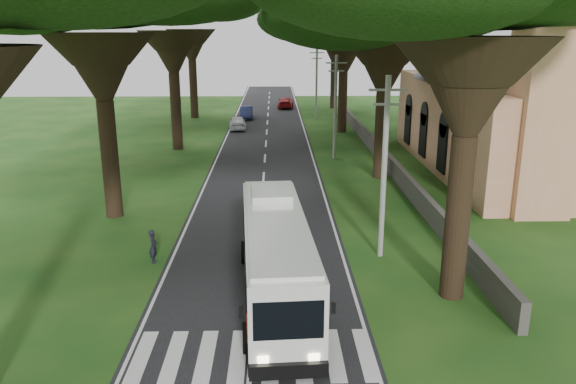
% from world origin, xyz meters
% --- Properties ---
extents(ground, '(140.00, 140.00, 0.00)m').
position_xyz_m(ground, '(0.00, 0.00, 0.00)').
color(ground, '#154213').
rests_on(ground, ground).
extents(road, '(8.00, 120.00, 0.04)m').
position_xyz_m(road, '(0.00, 25.00, 0.01)').
color(road, black).
rests_on(road, ground).
extents(crosswalk, '(8.00, 3.00, 0.01)m').
position_xyz_m(crosswalk, '(0.00, -2.00, 0.00)').
color(crosswalk, silver).
rests_on(crosswalk, ground).
extents(property_wall, '(0.35, 50.00, 1.20)m').
position_xyz_m(property_wall, '(9.00, 24.00, 0.60)').
color(property_wall, '#383533').
rests_on(property_wall, ground).
extents(church, '(14.00, 24.00, 11.60)m').
position_xyz_m(church, '(17.86, 21.55, 4.91)').
color(church, tan).
rests_on(church, ground).
extents(pole_near, '(1.60, 0.24, 8.00)m').
position_xyz_m(pole_near, '(5.50, 6.00, 4.18)').
color(pole_near, gray).
rests_on(pole_near, ground).
extents(pole_mid, '(1.60, 0.24, 8.00)m').
position_xyz_m(pole_mid, '(5.50, 26.00, 4.18)').
color(pole_mid, gray).
rests_on(pole_mid, ground).
extents(pole_far, '(1.60, 0.24, 8.00)m').
position_xyz_m(pole_far, '(5.50, 46.00, 4.18)').
color(pole_far, gray).
rests_on(pole_far, ground).
extents(tree_r_midb, '(15.08, 15.08, 15.10)m').
position_xyz_m(tree_r_midb, '(7.50, 38.00, 11.80)').
color(tree_r_midb, black).
rests_on(tree_r_midb, ground).
extents(tree_r_far, '(13.14, 13.14, 15.00)m').
position_xyz_m(tree_r_far, '(8.50, 56.00, 12.02)').
color(tree_r_far, black).
rests_on(tree_r_far, ground).
extents(coach_bus, '(3.08, 11.03, 3.22)m').
position_xyz_m(coach_bus, '(0.80, 2.01, 1.73)').
color(coach_bus, white).
rests_on(coach_bus, ground).
extents(distant_car_a, '(2.03, 4.24, 1.40)m').
position_xyz_m(distant_car_a, '(-3.00, 39.55, 0.73)').
color(distant_car_a, silver).
rests_on(distant_car_a, road).
extents(distant_car_b, '(1.55, 4.18, 1.37)m').
position_xyz_m(distant_car_b, '(-2.43, 46.98, 0.71)').
color(distant_car_b, navy).
rests_on(distant_car_b, road).
extents(distant_car_c, '(2.27, 4.94, 1.40)m').
position_xyz_m(distant_car_c, '(2.26, 56.06, 0.73)').
color(distant_car_c, maroon).
rests_on(distant_car_c, road).
extents(pedestrian, '(0.38, 0.56, 1.50)m').
position_xyz_m(pedestrian, '(-4.52, 5.49, 0.75)').
color(pedestrian, black).
rests_on(pedestrian, ground).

